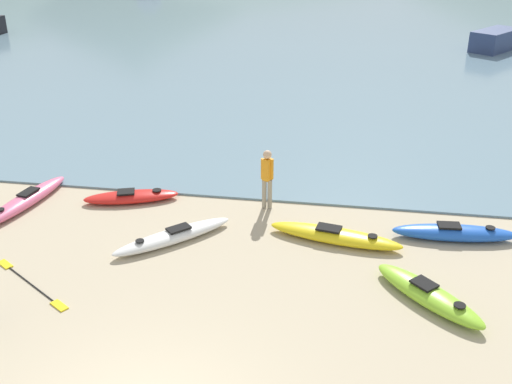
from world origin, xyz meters
name	(u,v)px	position (x,y,z in m)	size (l,w,h in m)	color
bay_water	(320,11)	(0.00, 43.58, 0.03)	(160.00, 70.00, 0.06)	slate
kayak_on_sand_1	(335,236)	(2.80, 6.64, 0.16)	(3.38, 1.31, 0.37)	yellow
kayak_on_sand_2	(173,236)	(-1.11, 5.99, 0.15)	(2.70, 2.64, 0.34)	white
kayak_on_sand_3	(454,233)	(5.71, 7.23, 0.18)	(3.08, 0.87, 0.40)	blue
kayak_on_sand_4	(25,200)	(-5.68, 7.22, 0.17)	(1.18, 3.44, 0.38)	#E5668C
kayak_on_sand_6	(428,295)	(4.82, 4.43, 0.18)	(2.42, 2.45, 0.40)	#8CCC2D
kayak_on_sand_7	(131,197)	(-2.91, 7.97, 0.14)	(2.70, 1.51, 0.33)	red
person_near_waterline	(267,176)	(0.89, 8.17, 0.97)	(0.34, 0.29, 1.69)	gray
moored_boat_2	(495,40)	(10.90, 30.23, 0.64)	(3.23, 3.60, 1.15)	navy
loose_paddle	(31,284)	(-3.65, 3.68, 0.01)	(2.42, 1.68, 0.03)	black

